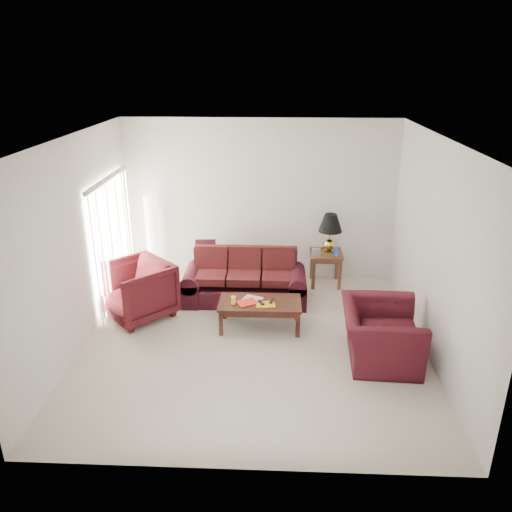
{
  "coord_description": "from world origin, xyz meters",
  "views": [
    {
      "loc": [
        0.33,
        -6.46,
        3.93
      ],
      "look_at": [
        0.0,
        0.85,
        1.05
      ],
      "focal_mm": 35.0,
      "sensor_mm": 36.0,
      "label": 1
    }
  ],
  "objects": [
    {
      "name": "magazine_red",
      "position": [
        -0.12,
        0.4,
        0.45
      ],
      "size": [
        0.37,
        0.34,
        0.02
      ],
      "primitive_type": "cube",
      "rotation": [
        0.0,
        0.0,
        0.5
      ],
      "color": "red",
      "rests_on": "coffee_table"
    },
    {
      "name": "picture_frame",
      "position": [
        1.09,
        2.27,
        0.71
      ],
      "size": [
        0.15,
        0.18,
        0.05
      ],
      "primitive_type": "cube",
      "rotation": [
        1.36,
        0.0,
        -0.15
      ],
      "color": "silver",
      "rests_on": "end_table"
    },
    {
      "name": "floor_lamp",
      "position": [
        -1.99,
        2.2,
        0.84
      ],
      "size": [
        0.3,
        0.3,
        1.68
      ],
      "primitive_type": null,
      "rotation": [
        0.0,
        0.0,
        0.12
      ],
      "color": "white",
      "rests_on": "ground"
    },
    {
      "name": "coffee_table",
      "position": [
        0.08,
        0.45,
        0.22
      ],
      "size": [
        1.32,
        0.73,
        0.45
      ],
      "primitive_type": null,
      "rotation": [
        0.0,
        0.0,
        -0.07
      ],
      "color": "black",
      "rests_on": "ground"
    },
    {
      "name": "throw_pillow",
      "position": [
        -0.99,
        2.09,
        0.67
      ],
      "size": [
        0.39,
        0.22,
        0.39
      ],
      "primitive_type": "cube",
      "rotation": [
        -0.21,
        0.0,
        0.1
      ],
      "color": "black",
      "rests_on": "sofa"
    },
    {
      "name": "armchair_left",
      "position": [
        -1.93,
        0.73,
        0.47
      ],
      "size": [
        1.43,
        1.43,
        0.93
      ],
      "primitive_type": "imported",
      "rotation": [
        0.0,
        0.0,
        -0.79
      ],
      "color": "#420F14",
      "rests_on": "ground"
    },
    {
      "name": "end_table",
      "position": [
        1.24,
        2.15,
        0.32
      ],
      "size": [
        0.62,
        0.62,
        0.63
      ],
      "primitive_type": null,
      "rotation": [
        0.0,
        0.0,
        0.07
      ],
      "color": "brown",
      "rests_on": "ground"
    },
    {
      "name": "magazine_white",
      "position": [
        -0.04,
        0.53,
        0.45
      ],
      "size": [
        0.34,
        0.3,
        0.02
      ],
      "primitive_type": "cube",
      "rotation": [
        0.0,
        0.0,
        -0.39
      ],
      "color": "silver",
      "rests_on": "coffee_table"
    },
    {
      "name": "remote_a",
      "position": [
        0.1,
        0.37,
        0.47
      ],
      "size": [
        0.11,
        0.17,
        0.02
      ],
      "primitive_type": "cube",
      "rotation": [
        0.0,
        0.0,
        0.44
      ],
      "color": "black",
      "rests_on": "coffee_table"
    },
    {
      "name": "armchair_right",
      "position": [
        1.78,
        -0.36,
        0.39
      ],
      "size": [
        1.12,
        1.27,
        0.79
      ],
      "primitive_type": "imported",
      "rotation": [
        0.0,
        0.0,
        1.51
      ],
      "color": "#3A0D16",
      "rests_on": "ground"
    },
    {
      "name": "blinds",
      "position": [
        -2.42,
        1.3,
        1.08
      ],
      "size": [
        0.1,
        2.0,
        2.16
      ],
      "primitive_type": "cube",
      "color": "silver",
      "rests_on": "ground"
    },
    {
      "name": "blue_canister",
      "position": [
        1.39,
        1.98,
        0.71
      ],
      "size": [
        0.12,
        0.12,
        0.15
      ],
      "primitive_type": "cylinder",
      "rotation": [
        0.0,
        0.0,
        -0.43
      ],
      "color": "#1C38BA",
      "rests_on": "end_table"
    },
    {
      "name": "floor",
      "position": [
        0.0,
        0.0,
        0.0
      ],
      "size": [
        5.0,
        5.0,
        0.0
      ],
      "primitive_type": "plane",
      "color": "beige",
      "rests_on": "ground"
    },
    {
      "name": "table_lamp",
      "position": [
        1.29,
        2.19,
        0.99
      ],
      "size": [
        0.45,
        0.45,
        0.72
      ],
      "primitive_type": null,
      "rotation": [
        0.0,
        0.0,
        -0.05
      ],
      "color": "gold",
      "rests_on": "end_table"
    },
    {
      "name": "yellow_glass",
      "position": [
        -0.32,
        0.35,
        0.51
      ],
      "size": [
        0.1,
        0.1,
        0.13
      ],
      "primitive_type": "cylinder",
      "rotation": [
        0.0,
        0.0,
        0.34
      ],
      "color": "#FFF838",
      "rests_on": "coffee_table"
    },
    {
      "name": "clock",
      "position": [
        1.04,
        1.97,
        0.7
      ],
      "size": [
        0.14,
        0.06,
        0.14
      ],
      "primitive_type": "cube",
      "rotation": [
        0.0,
        0.0,
        0.09
      ],
      "color": "silver",
      "rests_on": "end_table"
    },
    {
      "name": "magazine_orange",
      "position": [
        0.17,
        0.35,
        0.45
      ],
      "size": [
        0.31,
        0.24,
        0.02
      ],
      "primitive_type": "cube",
      "rotation": [
        0.0,
        0.0,
        0.09
      ],
      "color": "gold",
      "rests_on": "coffee_table"
    },
    {
      "name": "sofa",
      "position": [
        -0.22,
        1.39,
        0.43
      ],
      "size": [
        2.19,
        1.08,
        0.87
      ],
      "primitive_type": null,
      "rotation": [
        0.0,
        0.0,
        0.08
      ],
      "color": "black",
      "rests_on": "ground"
    },
    {
      "name": "remote_b",
      "position": [
        0.26,
        0.43,
        0.47
      ],
      "size": [
        0.08,
        0.16,
        0.02
      ],
      "primitive_type": "cube",
      "rotation": [
        0.0,
        0.0,
        -0.24
      ],
      "color": "black",
      "rests_on": "coffee_table"
    }
  ]
}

